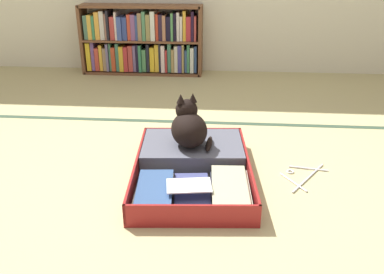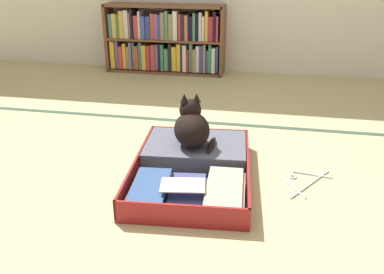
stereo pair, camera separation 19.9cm
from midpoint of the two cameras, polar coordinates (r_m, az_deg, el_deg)
The scene contains 6 objects.
ground_plane at distance 2.03m, azimuth -1.45°, elevation -8.06°, with size 10.00×10.00×0.00m, color tan.
tatami_border at distance 2.89m, azimuth 2.56°, elevation 2.11°, with size 4.80×0.05×0.00m.
bookshelf at distance 4.12m, azimuth -2.41°, elevation 13.26°, with size 1.17×0.24×0.65m.
open_suitcase at distance 2.19m, azimuth 2.80°, elevation -4.06°, with size 0.65×0.89×0.11m.
black_cat at distance 2.23m, azimuth 2.50°, elevation 1.39°, with size 0.27×0.30×0.28m.
clothes_hanger at distance 2.23m, azimuth 17.92°, elevation -5.98°, with size 0.27×0.32×0.01m.
Camera 2 is at (0.47, -1.67, 1.08)m, focal length 38.21 mm.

